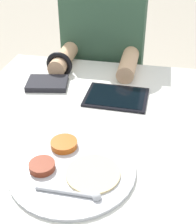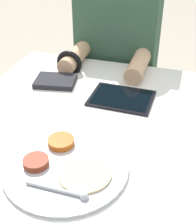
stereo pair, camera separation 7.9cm
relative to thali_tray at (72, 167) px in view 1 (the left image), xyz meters
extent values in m
cube|color=silver|center=(0.04, 0.23, -0.39)|extent=(0.97, 0.92, 0.77)
cylinder|color=#B7BABF|center=(0.00, 0.00, 0.00)|extent=(0.33, 0.33, 0.01)
cylinder|color=#B75114|center=(-0.04, 0.07, 0.01)|extent=(0.07, 0.07, 0.02)
cylinder|color=maroon|center=(-0.07, -0.02, 0.01)|extent=(0.07, 0.07, 0.02)
cylinder|color=beige|center=(0.06, -0.02, 0.01)|extent=(0.14, 0.14, 0.01)
cylinder|color=#B7BABF|center=(0.01, -0.09, 0.01)|extent=(0.15, 0.01, 0.01)
sphere|color=#B7BABF|center=(0.08, -0.09, 0.01)|extent=(0.02, 0.02, 0.02)
cube|color=silver|center=(-0.21, 0.42, 0.00)|extent=(0.17, 0.14, 0.01)
cube|color=black|center=(-0.21, 0.42, 0.00)|extent=(0.17, 0.14, 0.02)
cube|color=black|center=(0.06, 0.38, 0.00)|extent=(0.22, 0.17, 0.01)
cube|color=black|center=(0.06, 0.38, 0.00)|extent=(0.20, 0.15, 0.00)
cube|color=black|center=(-0.06, 0.81, -0.56)|extent=(0.33, 0.22, 0.44)
cube|color=#2D4C38|center=(-0.06, 0.81, -0.02)|extent=(0.37, 0.20, 0.63)
cylinder|color=tan|center=(-0.20, 0.61, 0.03)|extent=(0.07, 0.24, 0.07)
cylinder|color=tan|center=(0.07, 0.61, 0.03)|extent=(0.07, 0.24, 0.07)
torus|color=black|center=(-0.20, 0.54, 0.03)|extent=(0.11, 0.02, 0.11)
camera|label=1|loc=(0.18, -0.57, 0.57)|focal=50.00mm
camera|label=2|loc=(0.26, -0.56, 0.57)|focal=50.00mm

